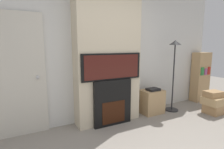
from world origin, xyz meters
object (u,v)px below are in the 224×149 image
at_px(floor_lamp, 174,62).
at_px(bookshelf, 200,77).
at_px(fireplace, 112,102).
at_px(television, 112,67).
at_px(box_stack, 214,103).
at_px(media_stand, 152,101).

xyz_separation_m(floor_lamp, bookshelf, (1.25, 0.21, -0.47)).
distance_m(fireplace, television, 0.68).
bearing_deg(bookshelf, fireplace, -175.74).
bearing_deg(box_stack, television, 166.37).
xyz_separation_m(box_stack, media_stand, (-1.24, 0.66, 0.03)).
bearing_deg(media_stand, fireplace, -174.50).
distance_m(television, media_stand, 1.35).
relative_size(fireplace, television, 0.73).
xyz_separation_m(television, floor_lamp, (1.58, 0.01, 0.02)).
bearing_deg(media_stand, floor_lamp, -10.31).
xyz_separation_m(fireplace, media_stand, (1.05, 0.10, -0.16)).
bearing_deg(media_stand, bookshelf, 3.53).
bearing_deg(box_stack, media_stand, 151.96).
distance_m(media_stand, bookshelf, 1.82).
height_order(television, box_stack, television).
height_order(media_stand, bookshelf, bookshelf).
bearing_deg(floor_lamp, fireplace, -179.82).
distance_m(fireplace, media_stand, 1.07).
bearing_deg(box_stack, floor_lamp, 141.48).
xyz_separation_m(fireplace, box_stack, (2.29, -0.56, -0.19)).
relative_size(television, bookshelf, 0.90).
bearing_deg(bookshelf, television, -175.70).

